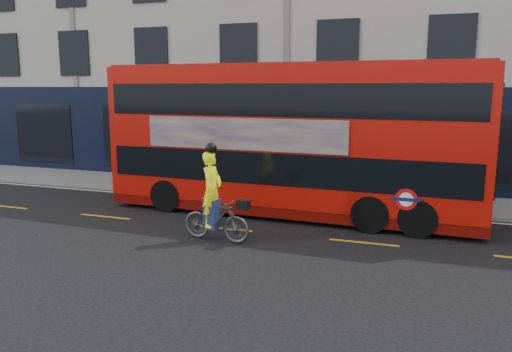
% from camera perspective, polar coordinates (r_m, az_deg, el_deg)
% --- Properties ---
extents(ground, '(120.00, 120.00, 0.00)m').
position_cam_1_polar(ground, '(13.14, -6.40, -7.71)').
color(ground, black).
rests_on(ground, ground).
extents(pavement, '(60.00, 3.00, 0.12)m').
position_cam_1_polar(pavement, '(18.99, 2.09, -1.85)').
color(pavement, slate).
rests_on(pavement, ground).
extents(kerb, '(60.00, 0.12, 0.13)m').
position_cam_1_polar(kerb, '(17.60, 0.64, -2.80)').
color(kerb, slate).
rests_on(kerb, ground).
extents(building_terrace, '(50.00, 10.07, 15.00)m').
position_cam_1_polar(building_terrace, '(25.04, 6.80, 18.11)').
color(building_terrace, '#A2A199').
rests_on(building_terrace, ground).
extents(road_edge_line, '(58.00, 0.10, 0.01)m').
position_cam_1_polar(road_edge_line, '(17.33, 0.33, -3.21)').
color(road_edge_line, silver).
rests_on(road_edge_line, ground).
extents(lane_dashes, '(58.00, 0.12, 0.01)m').
position_cam_1_polar(lane_dashes, '(14.44, -3.82, -5.99)').
color(lane_dashes, '#C08516').
rests_on(lane_dashes, ground).
extents(bus, '(11.76, 3.07, 4.70)m').
position_cam_1_polar(bus, '(15.67, 4.03, 4.27)').
color(bus, '#B20E07').
rests_on(bus, ground).
extents(cyclist, '(1.95, 0.76, 2.60)m').
position_cam_1_polar(cyclist, '(13.14, -4.76, -3.69)').
color(cyclist, '#404244').
rests_on(cyclist, ground).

